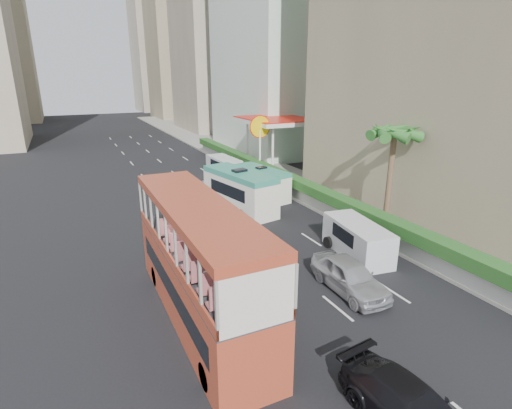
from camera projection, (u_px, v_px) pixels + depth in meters
ground_plane at (319, 286)px, 19.44m from camera, size 200.00×200.00×0.00m
double_decker_bus at (199, 263)px, 16.19m from camera, size 2.50×11.00×5.06m
car_silver_lane_a at (248, 257)px, 22.53m from camera, size 1.93×4.26×1.36m
car_silver_lane_b at (348, 291)px, 18.99m from camera, size 1.97×4.64×1.57m
van_asset at (220, 197)px, 33.62m from camera, size 2.78×5.17×1.38m
minibus_near at (240, 191)px, 29.84m from camera, size 3.52×7.07×3.00m
minibus_far at (261, 183)px, 33.08m from camera, size 2.86×5.82×2.47m
panel_van_near at (357, 239)px, 22.46m from camera, size 2.56×5.00×1.91m
panel_van_far at (224, 167)px, 40.07m from camera, size 2.20×4.88×1.91m
sidewalk at (259, 166)px, 44.55m from camera, size 6.00×120.00×0.18m
kerb_wall at (287, 188)px, 33.78m from camera, size 0.30×44.00×1.00m
hedge at (287, 178)px, 33.52m from camera, size 1.10×44.00×0.70m
palm_tree at (389, 182)px, 25.03m from camera, size 0.36×0.36×6.40m
shell_station at (276, 144)px, 42.42m from camera, size 6.50×8.00×5.50m
tower_far_a at (180, 18)px, 89.90m from camera, size 14.00×14.00×44.00m
tower_far_b at (159, 36)px, 109.38m from camera, size 14.00×14.00×40.00m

